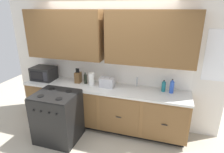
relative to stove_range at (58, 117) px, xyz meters
name	(u,v)px	position (x,y,z in m)	size (l,w,h in m)	color
ground_plane	(99,134)	(0.67, 0.33, -0.47)	(8.21, 8.21, 0.00)	#B2A893
wall_unit	(106,47)	(0.68, 0.83, 1.19)	(4.48, 0.40, 2.54)	white
counter_run	(103,106)	(0.68, 0.63, -0.01)	(3.31, 0.64, 0.90)	black
stove_range	(58,117)	(0.00, 0.00, 0.00)	(0.76, 0.68, 0.95)	black
microwave	(44,73)	(-0.69, 0.65, 0.57)	(0.48, 0.37, 0.28)	black
toaster	(107,82)	(0.75, 0.66, 0.53)	(0.28, 0.18, 0.19)	#B7B7BC
knife_block	(78,77)	(0.10, 0.70, 0.55)	(0.11, 0.14, 0.31)	brown
sink_faucet	(137,82)	(1.31, 0.84, 0.53)	(0.02, 0.02, 0.20)	#B2B5BA
paper_towel_roll	(92,79)	(0.42, 0.65, 0.56)	(0.12, 0.12, 0.26)	white
bottle_dark	(85,78)	(0.27, 0.69, 0.55)	(0.06, 0.06, 0.24)	black
bottle_teal	(164,86)	(1.82, 0.77, 0.54)	(0.08, 0.08, 0.22)	#1E707A
bottle_blue	(172,86)	(1.97, 0.74, 0.56)	(0.08, 0.08, 0.27)	blue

